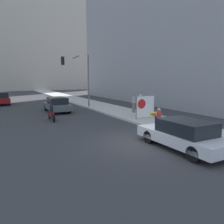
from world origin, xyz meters
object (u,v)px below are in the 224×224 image
protest_banner (145,107)px  motorcycle_on_road (51,114)px  car_on_road_midblock (1,98)px  traffic_light_pole (79,72)px  seated_protester (159,116)px  parked_car_curbside (184,134)px  car_on_road_nearest (57,105)px  jogger_on_sidewalk (140,106)px  pedestrian_behind (134,103)px

protest_banner → motorcycle_on_road: protest_banner is taller
car_on_road_midblock → motorcycle_on_road: (3.16, -13.60, -0.23)m
traffic_light_pole → motorcycle_on_road: bearing=-126.6°
seated_protester → parked_car_curbside: 4.26m
protest_banner → car_on_road_nearest: (-4.89, 7.56, -0.35)m
motorcycle_on_road → car_on_road_midblock: bearing=103.1°
protest_banner → traffic_light_pole: 9.72m
traffic_light_pole → seated_protester: bearing=-83.5°
traffic_light_pole → motorcycle_on_road: traffic_light_pole is taller
jogger_on_sidewalk → car_on_road_nearest: size_ratio=0.41×
protest_banner → seated_protester: bearing=-106.4°
car_on_road_nearest → car_on_road_midblock: (-4.65, 9.31, 0.06)m
protest_banner → car_on_road_nearest: bearing=122.9°
jogger_on_sidewalk → car_on_road_midblock: size_ratio=0.40×
car_on_road_midblock → parked_car_curbside: bearing=-73.3°
car_on_road_nearest → seated_protester: bearing=-67.8°
car_on_road_nearest → parked_car_curbside: bearing=-80.6°
pedestrian_behind → motorcycle_on_road: size_ratio=0.84×
seated_protester → car_on_road_midblock: size_ratio=0.26×
seated_protester → traffic_light_pole: bearing=98.6°
jogger_on_sidewalk → protest_banner: bearing=82.6°
traffic_light_pole → parked_car_curbside: traffic_light_pole is taller
seated_protester → traffic_light_pole: 12.12m
pedestrian_behind → motorcycle_on_road: 7.32m
protest_banner → motorcycle_on_road: bearing=152.9°
parked_car_curbside → motorcycle_on_road: bearing=111.5°
protest_banner → parked_car_curbside: 6.93m
seated_protester → motorcycle_on_road: (-5.63, 5.83, -0.23)m
car_on_road_midblock → motorcycle_on_road: 13.97m
car_on_road_nearest → motorcycle_on_road: (-1.49, -4.29, -0.17)m
parked_car_curbside → seated_protester: bearing=64.9°
seated_protester → traffic_light_pole: (-1.32, 11.63, 3.14)m
car_on_road_nearest → car_on_road_midblock: bearing=116.5°
seated_protester → pedestrian_behind: 5.80m
seated_protester → car_on_road_midblock: car_on_road_midblock is taller
jogger_on_sidewalk → car_on_road_nearest: jogger_on_sidewalk is taller
jogger_on_sidewalk → car_on_road_midblock: jogger_on_sidewalk is taller
jogger_on_sidewalk → pedestrian_behind: 2.54m
seated_protester → car_on_road_nearest: size_ratio=0.27×
traffic_light_pole → motorcycle_on_road: (-4.30, -5.80, -3.37)m
motorcycle_on_road → parked_car_curbside: bearing=-68.5°
parked_car_curbside → motorcycle_on_road: 10.42m
car_on_road_nearest → motorcycle_on_road: car_on_road_nearest is taller
parked_car_curbside → car_on_road_nearest: bearing=99.4°
traffic_light_pole → car_on_road_midblock: bearing=133.7°
jogger_on_sidewalk → motorcycle_on_road: (-6.35, 2.64, -0.55)m
parked_car_curbside → traffic_light_pole: bearing=88.2°
seated_protester → pedestrian_behind: (1.68, 5.54, 0.28)m
traffic_light_pole → car_on_road_nearest: traffic_light_pole is taller
pedestrian_behind → motorcycle_on_road: (-7.30, 0.29, -0.52)m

